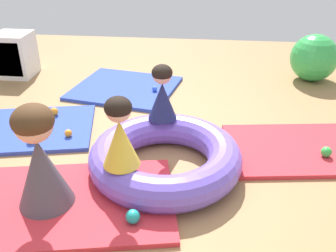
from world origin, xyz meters
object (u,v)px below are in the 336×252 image
play_ball_yellow (32,138)px  play_ball_teal (133,216)px  inflatable_cushion (165,157)px  exercise_ball_large (314,58)px  play_ball_orange_second (54,112)px  storage_cube (14,55)px  play_ball_blue (155,89)px  play_ball_orange (68,133)px  play_ball_green (326,152)px  adult_seated (40,158)px  child_in_yellow (120,133)px  child_in_navy (162,93)px

play_ball_yellow → play_ball_teal: size_ratio=0.95×
inflatable_cushion → exercise_ball_large: (1.64, 2.25, 0.16)m
inflatable_cushion → play_ball_orange_second: bearing=146.8°
play_ball_teal → play_ball_orange_second: bearing=126.8°
inflatable_cushion → storage_cube: 2.98m
play_ball_blue → storage_cube: bearing=167.3°
play_ball_orange_second → storage_cube: 1.53m
play_ball_orange → play_ball_orange_second: (-0.29, 0.41, 0.01)m
play_ball_yellow → storage_cube: 1.98m
inflatable_cushion → play_ball_teal: size_ratio=12.66×
play_ball_orange → exercise_ball_large: (2.59, 1.85, 0.22)m
inflatable_cushion → storage_cube: (-2.21, 1.99, 0.14)m
play_ball_orange → play_ball_teal: play_ball_teal is taller
play_ball_orange_second → play_ball_green: bearing=-11.2°
adult_seated → play_ball_yellow: 0.97m
child_in_yellow → play_ball_blue: child_in_yellow is taller
child_in_navy → storage_cube: size_ratio=0.88×
inflatable_cushion → play_ball_yellow: 1.28m
adult_seated → play_ball_blue: bearing=17.0°
play_ball_orange → play_ball_yellow: play_ball_yellow is taller
play_ball_teal → exercise_ball_large: 3.42m
inflatable_cushion → storage_cube: storage_cube is taller
play_ball_blue → play_ball_green: bearing=-37.3°
adult_seated → exercise_ball_large: 3.69m
play_ball_yellow → storage_cube: size_ratio=0.16×
child_in_yellow → inflatable_cushion: bearing=160.9°
play_ball_blue → play_ball_green: size_ratio=0.67×
child_in_yellow → exercise_ball_large: bearing=164.0°
child_in_yellow → play_ball_orange_second: child_in_yellow is taller
adult_seated → storage_cube: adult_seated is taller
play_ball_teal → play_ball_yellow: bearing=139.8°
play_ball_blue → storage_cube: (-1.90, 0.43, 0.21)m
play_ball_blue → play_ball_teal: bearing=-85.7°
play_ball_orange_second → child_in_yellow: bearing=-49.8°
child_in_yellow → play_ball_blue: (-0.03, 1.90, -0.46)m
child_in_yellow → play_ball_teal: bearing=42.6°
inflatable_cushion → child_in_navy: child_in_navy is taller
inflatable_cushion → exercise_ball_large: exercise_ball_large is taller
play_ball_yellow → exercise_ball_large: (2.89, 1.98, 0.21)m
child_in_yellow → adult_seated: 0.56m
adult_seated → play_ball_teal: adult_seated is taller
child_in_navy → play_ball_yellow: 1.26m
play_ball_orange_second → exercise_ball_large: bearing=26.4°
play_ball_blue → adult_seated: bearing=-103.0°
adult_seated → play_ball_orange_second: adult_seated is taller
play_ball_orange → play_ball_blue: bearing=60.7°
inflatable_cushion → child_in_navy: bearing=99.9°
inflatable_cushion → play_ball_green: inflatable_cushion is taller
inflatable_cushion → adult_seated: size_ratio=1.61×
child_in_yellow → storage_cube: child_in_yellow is taller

